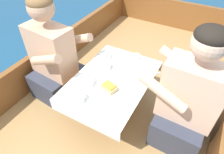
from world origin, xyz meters
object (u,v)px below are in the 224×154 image
Objects in this scene: person_starboard at (187,101)px; coffee_cup_port at (136,58)px; sandwich at (109,87)px; coffee_cup_starboard at (105,55)px; person_port at (54,59)px.

coffee_cup_port is at bearing -26.57° from person_starboard.
coffee_cup_starboard is (-0.24, 0.34, -0.00)m from sandwich.
person_starboard is at bearing 8.58° from person_port.
person_port is at bearing -147.42° from coffee_cup_starboard.
person_port reaches higher than coffee_cup_port.
person_starboard is (1.18, 0.07, 0.00)m from person_port.
sandwich is 1.23× the size of coffee_cup_starboard.
sandwich is 0.45m from coffee_cup_port.
person_port is at bearing 5.28° from person_starboard.
person_port reaches higher than sandwich.
person_starboard is at bearing -12.58° from coffee_cup_starboard.
person_port is 9.22× the size of coffee_cup_starboard.
person_port is 1.18m from person_starboard.
person_port is at bearing -151.84° from coffee_cup_port.
coffee_cup_port reaches higher than sandwich.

